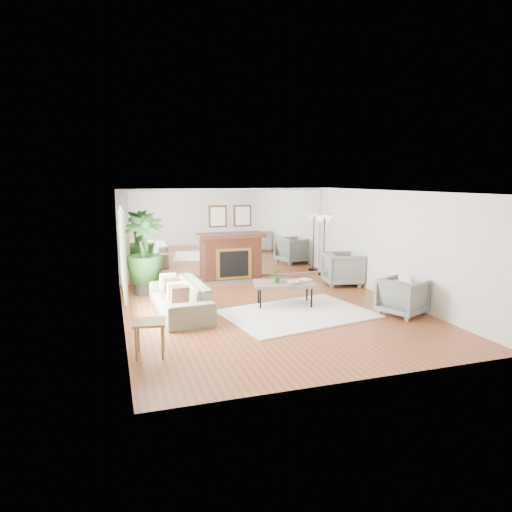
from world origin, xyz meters
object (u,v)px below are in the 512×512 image
object	(u,v)px
coffee_table	(285,284)
armchair_front	(403,297)
floor_lamp	(324,224)
potted_ficus	(144,252)
sofa	(180,298)
fireplace	(232,256)
armchair_back	(343,269)
side_table	(150,327)

from	to	relation	value
coffee_table	armchair_front	distance (m)	2.47
coffee_table	armchair_front	bearing A→B (deg)	-33.50
floor_lamp	potted_ficus	bearing A→B (deg)	-171.92
coffee_table	sofa	size ratio (longest dim) A/B	0.63
fireplace	armchair_front	distance (m)	4.95
armchair_front	sofa	bearing A→B (deg)	47.44
fireplace	potted_ficus	xyz separation A→B (m)	(-2.41, -0.88, 0.36)
fireplace	coffee_table	distance (m)	2.96
coffee_table	fireplace	bearing A→B (deg)	97.85
fireplace	armchair_back	distance (m)	3.01
floor_lamp	coffee_table	bearing A→B (deg)	-129.71
potted_ficus	side_table	bearing A→B (deg)	-93.38
armchair_front	armchair_back	bearing A→B (deg)	-26.69
coffee_table	floor_lamp	distance (m)	3.73
fireplace	side_table	bearing A→B (deg)	-118.17
floor_lamp	fireplace	bearing A→B (deg)	176.63
armchair_front	potted_ficus	size ratio (longest dim) A/B	0.44
potted_ficus	coffee_table	bearing A→B (deg)	-35.95
fireplace	sofa	world-z (taller)	fireplace
coffee_table	side_table	size ratio (longest dim) A/B	2.60
armchair_back	floor_lamp	world-z (taller)	floor_lamp
coffee_table	armchair_front	size ratio (longest dim) A/B	1.76
sofa	armchair_back	bearing A→B (deg)	102.99
fireplace	armchair_back	world-z (taller)	fireplace
sofa	potted_ficus	bearing A→B (deg)	-167.64
armchair_back	floor_lamp	bearing A→B (deg)	8.04
sofa	potted_ficus	size ratio (longest dim) A/B	1.22
coffee_table	armchair_back	world-z (taller)	armchair_back
potted_ficus	fireplace	bearing A→B (deg)	20.15
coffee_table	armchair_back	distance (m)	2.62
side_table	potted_ficus	xyz separation A→B (m)	(0.24, 4.06, 0.55)
sofa	side_table	size ratio (longest dim) A/B	4.13
side_table	armchair_back	bearing A→B (deg)	33.26
sofa	floor_lamp	distance (m)	5.40
coffee_table	sofa	xyz separation A→B (m)	(-2.27, 0.11, -0.14)
fireplace	side_table	distance (m)	5.62
coffee_table	potted_ficus	distance (m)	3.52
armchair_front	floor_lamp	distance (m)	4.28
coffee_table	floor_lamp	world-z (taller)	floor_lamp
potted_ficus	floor_lamp	size ratio (longest dim) A/B	1.11
sofa	armchair_back	world-z (taller)	armchair_back
side_table	potted_ficus	bearing A→B (deg)	86.62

